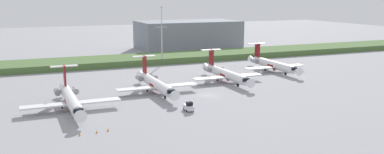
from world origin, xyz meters
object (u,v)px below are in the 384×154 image
regional_jet_second (155,83)px  baggage_tug (189,107)px  regional_jet_third (226,74)px  safety_cone_front_marker (79,134)px  regional_jet_fourth (272,64)px  safety_cone_mid_marker (97,132)px  regional_jet_nearest (71,99)px  antenna_mast (162,41)px  safety_cone_rear_marker (108,130)px

regional_jet_second → baggage_tug: bearing=-87.0°
regional_jet_third → safety_cone_front_marker: regional_jet_third is taller
regional_jet_fourth → safety_cone_front_marker: bearing=-148.5°
baggage_tug → safety_cone_mid_marker: size_ratio=5.82×
safety_cone_front_marker → safety_cone_mid_marker: 3.39m
regional_jet_nearest → regional_jet_third: same height
regional_jet_fourth → antenna_mast: 43.15m
safety_cone_front_marker → safety_cone_rear_marker: (5.69, 0.73, 0.00)m
regional_jet_second → safety_cone_front_marker: size_ratio=56.36×
baggage_tug → safety_cone_rear_marker: bearing=-159.7°
safety_cone_front_marker → safety_cone_rear_marker: size_ratio=1.00×
safety_cone_mid_marker → safety_cone_rear_marker: same height
regional_jet_third → safety_cone_mid_marker: size_ratio=56.36×
regional_jet_nearest → baggage_tug: (25.28, -12.16, -1.53)m
regional_jet_fourth → safety_cone_rear_marker: 81.52m
regional_jet_second → safety_cone_front_marker: (-25.17, -29.89, -2.26)m
regional_jet_second → safety_cone_mid_marker: 36.78m
regional_jet_third → safety_cone_mid_marker: 58.47m
safety_cone_front_marker → regional_jet_third: bearing=35.4°
regional_jet_fourth → regional_jet_third: bearing=-157.6°
baggage_tug → regional_jet_nearest: bearing=154.3°
antenna_mast → regional_jet_fourth: bearing=-41.8°
regional_jet_second → regional_jet_fourth: size_ratio=1.00×
regional_jet_third → regional_jet_fourth: same height
regional_jet_second → safety_cone_rear_marker: size_ratio=56.36×
regional_jet_third → regional_jet_fourth: (23.85, 9.82, 0.00)m
regional_jet_fourth → safety_cone_rear_marker: regional_jet_fourth is taller
regional_jet_nearest → regional_jet_third: size_ratio=1.00×
baggage_tug → safety_cone_front_marker: (-26.31, -8.34, -0.73)m
safety_cone_mid_marker → baggage_tug: bearing=19.2°
regional_jet_nearest → regional_jet_fourth: 76.97m
regional_jet_fourth → safety_cone_front_marker: size_ratio=56.36×
safety_cone_rear_marker → regional_jet_third: bearing=38.1°
regional_jet_nearest → safety_cone_mid_marker: bearing=-83.4°
regional_jet_third → baggage_tug: 36.11m
regional_jet_nearest → antenna_mast: antenna_mast is taller
baggage_tug → safety_cone_mid_marker: bearing=-160.8°
regional_jet_second → regional_jet_fourth: bearing=17.6°
antenna_mast → baggage_tug: 67.82m
regional_jet_third → safety_cone_rear_marker: (-44.33, -34.80, -2.26)m
regional_jet_fourth → antenna_mast: (-31.76, 28.41, 6.79)m
regional_jet_third → safety_cone_rear_marker: regional_jet_third is taller
safety_cone_rear_marker → regional_jet_nearest: bearing=103.3°
baggage_tug → antenna_mast: bearing=76.4°
antenna_mast → regional_jet_third: bearing=-78.3°
regional_jet_nearest → regional_jet_second: (24.15, 9.39, 0.00)m
regional_jet_second → regional_jet_nearest: bearing=-158.7°
regional_jet_fourth → regional_jet_nearest: bearing=-161.2°
regional_jet_fourth → safety_cone_mid_marker: (-70.50, -44.99, -2.26)m
antenna_mast → safety_cone_mid_marker: bearing=-117.8°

